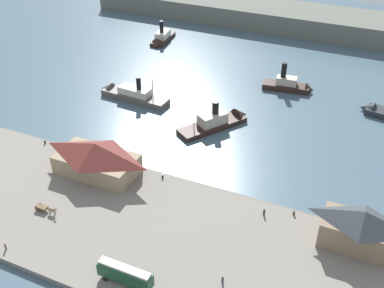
% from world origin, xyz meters
% --- Properties ---
extents(ground_plane, '(320.00, 320.00, 0.00)m').
position_xyz_m(ground_plane, '(0.00, 0.00, 0.00)').
color(ground_plane, '#476070').
extents(quay_promenade, '(110.00, 36.00, 1.20)m').
position_xyz_m(quay_promenade, '(0.00, -22.00, 0.60)').
color(quay_promenade, gray).
rests_on(quay_promenade, ground).
extents(seawall_edge, '(110.00, 0.80, 1.00)m').
position_xyz_m(seawall_edge, '(0.00, -3.60, 0.50)').
color(seawall_edge, '#666159').
rests_on(seawall_edge, ground).
extents(ferry_shed_central_terminal, '(19.30, 10.41, 8.21)m').
position_xyz_m(ferry_shed_central_terminal, '(-19.18, -9.68, 5.38)').
color(ferry_shed_central_terminal, '#998466').
rests_on(ferry_shed_central_terminal, quay_promenade).
extents(ferry_shed_west_terminal, '(14.87, 8.20, 8.63)m').
position_xyz_m(ferry_shed_west_terminal, '(40.21, -8.62, 5.58)').
color(ferry_shed_west_terminal, '#847056').
rests_on(ferry_shed_west_terminal, quay_promenade).
extents(street_tram, '(10.40, 2.49, 4.08)m').
position_xyz_m(street_tram, '(3.84, -35.21, 3.60)').
color(street_tram, '#1E4C2D').
rests_on(street_tram, quay_promenade).
extents(horse_cart, '(5.56, 1.38, 1.87)m').
position_xyz_m(horse_cart, '(-21.40, -25.90, 2.13)').
color(horse_cart, brown).
rests_on(horse_cart, quay_promenade).
extents(pedestrian_near_west_shed, '(0.39, 0.39, 1.59)m').
position_xyz_m(pedestrian_near_west_shed, '(-21.59, -37.75, 1.92)').
color(pedestrian_near_west_shed, '#6B5B4C').
rests_on(pedestrian_near_west_shed, quay_promenade).
extents(pedestrian_at_waters_edge, '(0.42, 0.42, 1.70)m').
position_xyz_m(pedestrian_at_waters_edge, '(19.57, -28.03, 1.97)').
color(pedestrian_at_waters_edge, '#33384C').
rests_on(pedestrian_at_waters_edge, quay_promenade).
extents(pedestrian_near_east_shed, '(0.42, 0.42, 1.71)m').
position_xyz_m(pedestrian_near_east_shed, '(21.12, -7.79, 1.98)').
color(pedestrian_near_east_shed, '#232328').
rests_on(pedestrian_near_east_shed, quay_promenade).
extents(mooring_post_center_east, '(0.44, 0.44, 0.90)m').
position_xyz_m(mooring_post_center_east, '(26.88, -5.19, 1.65)').
color(mooring_post_center_east, black).
rests_on(mooring_post_center_east, quay_promenade).
extents(mooring_post_east, '(0.44, 0.44, 0.90)m').
position_xyz_m(mooring_post_east, '(-4.22, -5.31, 1.65)').
color(mooring_post_east, black).
rests_on(mooring_post_east, quay_promenade).
extents(mooring_post_center_west, '(0.44, 0.44, 0.90)m').
position_xyz_m(mooring_post_center_west, '(-34.81, -4.98, 1.65)').
color(mooring_post_center_west, black).
rests_on(mooring_post_center_west, quay_promenade).
extents(mooring_post_west, '(0.44, 0.44, 0.90)m').
position_xyz_m(mooring_post_west, '(-38.69, -4.98, 1.65)').
color(mooring_post_west, black).
rests_on(mooring_post_west, quay_promenade).
extents(ferry_moored_east, '(16.37, 6.69, 10.23)m').
position_xyz_m(ferry_moored_east, '(11.30, 53.22, 1.72)').
color(ferry_moored_east, black).
rests_on(ferry_moored_east, ground).
extents(ferry_near_quay, '(16.61, 21.36, 9.75)m').
position_xyz_m(ferry_near_quay, '(-1.31, 24.07, 1.48)').
color(ferry_near_quay, black).
rests_on(ferry_near_quay, ground).
extents(ferry_approaching_east, '(6.95, 16.78, 10.00)m').
position_xyz_m(ferry_approaching_east, '(-44.93, 72.53, 1.49)').
color(ferry_approaching_east, black).
rests_on(ferry_approaching_east, ground).
extents(ferry_outer_harbor, '(24.12, 6.85, 9.93)m').
position_xyz_m(ferry_outer_harbor, '(-32.86, 27.37, 1.50)').
color(ferry_outer_harbor, '#514C47').
rests_on(ferry_outer_harbor, ground).
extents(far_headland, '(180.00, 24.00, 8.00)m').
position_xyz_m(far_headland, '(0.00, 110.00, 4.00)').
color(far_headland, '#60665B').
rests_on(far_headland, ground).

